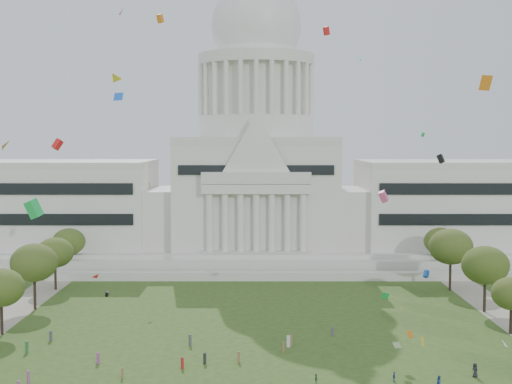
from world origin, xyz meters
TOP-DOWN VIEW (x-y plane):
  - capitol at (0.00, 113.59)m, footprint 160.00×64.50m
  - row_tree_l_3 at (-44.09, 33.92)m, footprint 8.12×8.12m
  - row_tree_r_3 at (44.40, 34.48)m, footprint 7.01×7.01m
  - row_tree_l_4 at (-44.08, 52.42)m, footprint 9.29×9.29m
  - row_tree_r_4 at (44.76, 50.04)m, footprint 9.19×9.19m
  - row_tree_l_5 at (-45.22, 71.01)m, footprint 8.33×8.33m
  - row_tree_r_5 at (43.49, 70.19)m, footprint 9.82×9.82m
  - row_tree_l_6 at (-46.87, 89.14)m, footprint 8.19×8.19m
  - row_tree_r_6 at (45.96, 88.13)m, footprint 8.42×8.42m
  - person_0 at (31.21, 11.73)m, footprint 1.05×1.19m
  - person_2 at (24.91, 6.98)m, footprint 1.01×1.01m
  - person_4 at (8.31, 8.51)m, footprint 0.68×1.00m
  - person_10 at (19.32, 9.78)m, footprint 0.46×0.83m
  - distant_crowd at (-13.24, 14.39)m, footprint 53.97×37.61m
  - kite_swarm at (1.39, 10.36)m, footprint 74.36×104.24m

SIDE VIEW (x-z plane):
  - person_10 at x=19.32m, z-range 0.00..1.41m
  - person_4 at x=8.31m, z-range 0.00..1.57m
  - distant_crowd at x=-13.24m, z-range -0.09..1.84m
  - person_2 at x=24.91m, z-range 0.00..1.82m
  - person_0 at x=31.21m, z-range 0.00..2.05m
  - row_tree_r_3 at x=44.40m, z-range 2.09..12.07m
  - row_tree_l_3 at x=-44.09m, z-range 2.43..13.98m
  - row_tree_l_6 at x=-46.87m, z-range 2.45..14.09m
  - row_tree_l_5 at x=-45.22m, z-range 2.49..14.34m
  - row_tree_r_6 at x=45.96m, z-range 2.52..14.49m
  - row_tree_r_4 at x=44.76m, z-range 2.76..15.82m
  - row_tree_l_4 at x=-44.08m, z-range 2.79..16.00m
  - row_tree_r_5 at x=43.49m, z-range 2.95..16.91m
  - capitol at x=0.00m, z-range -23.35..67.95m
  - kite_swarm at x=1.39m, z-range -5.26..58.17m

